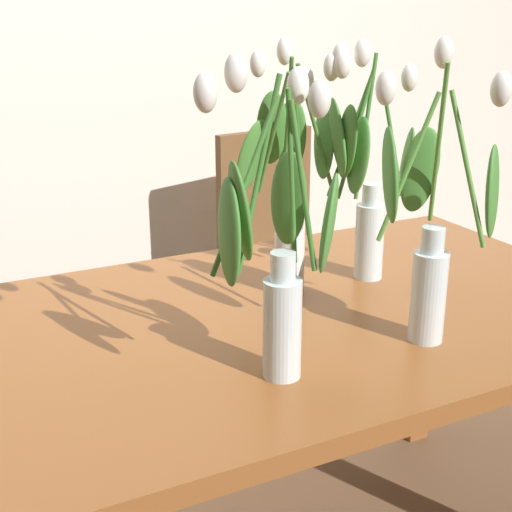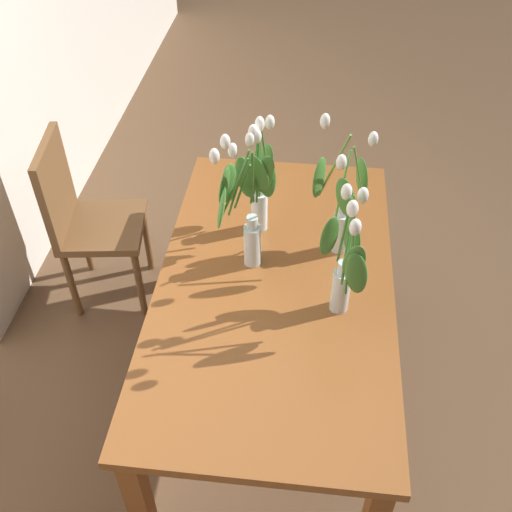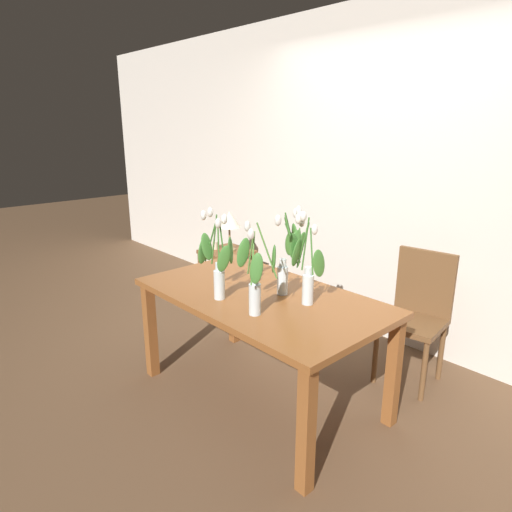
{
  "view_description": "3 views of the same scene",
  "coord_description": "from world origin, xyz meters",
  "views": [
    {
      "loc": [
        -0.67,
        -1.24,
        1.36
      ],
      "look_at": [
        -0.04,
        -0.01,
        0.88
      ],
      "focal_mm": 50.75,
      "sensor_mm": 36.0,
      "label": 1
    },
    {
      "loc": [
        -1.59,
        -0.1,
        2.36
      ],
      "look_at": [
        -0.07,
        0.07,
        0.93
      ],
      "focal_mm": 41.56,
      "sensor_mm": 36.0,
      "label": 2
    },
    {
      "loc": [
        1.92,
        -1.8,
        1.77
      ],
      "look_at": [
        -0.09,
        0.04,
        0.96
      ],
      "focal_mm": 31.39,
      "sensor_mm": 36.0,
      "label": 3
    }
  ],
  "objects": [
    {
      "name": "dining_table",
      "position": [
        0.0,
        0.0,
        0.65
      ],
      "size": [
        1.6,
        0.9,
        0.74
      ],
      "color": "brown",
      "rests_on": "ground"
    },
    {
      "name": "tulip_vase_0",
      "position": [
        0.21,
        -0.23,
        0.95
      ],
      "size": [
        0.24,
        0.23,
        0.57
      ],
      "color": "silver",
      "rests_on": "dining_table"
    },
    {
      "name": "tulip_vase_3",
      "position": [
        0.11,
        0.14,
        0.97
      ],
      "size": [
        0.24,
        0.18,
        0.55
      ],
      "color": "silver",
      "rests_on": "dining_table"
    },
    {
      "name": "ground_plane",
      "position": [
        0.0,
        0.0,
        0.0
      ],
      "size": [
        18.0,
        18.0,
        0.0
      ],
      "primitive_type": "plane",
      "color": "brown"
    },
    {
      "name": "side_table",
      "position": [
        -1.46,
        0.9,
        0.43
      ],
      "size": [
        0.44,
        0.44,
        0.55
      ],
      "color": "brown",
      "rests_on": "ground"
    },
    {
      "name": "table_lamp",
      "position": [
        -1.44,
        0.92,
        0.86
      ],
      "size": [
        0.22,
        0.22,
        0.4
      ],
      "color": "olive",
      "rests_on": "side_table"
    },
    {
      "name": "tulip_vase_1",
      "position": [
        -0.12,
        -0.24,
        0.96
      ],
      "size": [
        0.28,
        0.18,
        0.55
      ],
      "color": "silver",
      "rests_on": "dining_table"
    },
    {
      "name": "dining_chair",
      "position": [
        0.55,
        0.98,
        0.52
      ],
      "size": [
        0.45,
        0.45,
        0.93
      ],
      "color": "brown",
      "rests_on": "ground"
    },
    {
      "name": "pillar_candle",
      "position": [
        -1.58,
        0.84,
        0.59
      ],
      "size": [
        0.06,
        0.06,
        0.07
      ],
      "primitive_type": "cylinder",
      "color": "beige",
      "rests_on": "side_table"
    },
    {
      "name": "room_wall_rear",
      "position": [
        0.0,
        1.44,
        1.35
      ],
      "size": [
        9.0,
        0.1,
        2.7
      ],
      "primitive_type": "cube",
      "color": "silver",
      "rests_on": "ground"
    },
    {
      "name": "tulip_vase_2",
      "position": [
        0.28,
        0.09,
        0.97
      ],
      "size": [
        0.23,
        0.13,
        0.55
      ],
      "color": "silver",
      "rests_on": "dining_table"
    }
  ]
}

